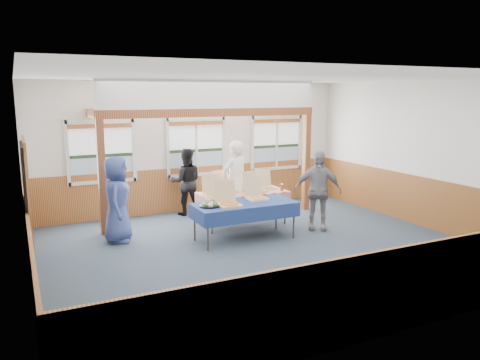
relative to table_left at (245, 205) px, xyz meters
name	(u,v)px	position (x,y,z in m)	size (l,w,h in m)	color
floor	(262,249)	(0.02, -0.70, -0.71)	(8.00, 8.00, 0.00)	#2B3A47
ceiling	(263,77)	(0.02, -0.70, 2.49)	(8.00, 8.00, 0.00)	white
wall_back	(196,147)	(0.02, 2.80, 0.89)	(8.00, 8.00, 0.00)	silver
wall_front	(405,207)	(0.02, -4.20, 0.89)	(8.00, 8.00, 0.00)	silver
wall_left	(23,184)	(-3.98, -0.70, 0.89)	(8.00, 8.00, 0.00)	silver
wall_right	(422,154)	(4.02, -0.70, 0.89)	(8.00, 8.00, 0.00)	silver
wainscot_back	(197,188)	(0.02, 2.77, -0.16)	(7.98, 0.05, 1.10)	brown
wainscot_front	(398,290)	(0.02, -4.18, -0.16)	(7.98, 0.05, 1.10)	brown
wainscot_left	(30,252)	(-3.96, -0.70, -0.16)	(0.05, 6.98, 1.10)	brown
wainscot_right	(418,201)	(3.99, -0.70, -0.16)	(0.05, 6.98, 1.10)	brown
cased_opening	(27,207)	(-3.94, 0.20, 0.34)	(0.06, 1.30, 2.10)	#313131
window_left	(101,148)	(-2.28, 2.76, 0.97)	(1.56, 0.10, 1.46)	silver
window_mid	(196,144)	(0.02, 2.76, 0.97)	(1.56, 0.10, 1.46)	silver
window_right	(276,140)	(2.32, 2.76, 0.97)	(1.56, 0.10, 1.46)	silver
post_left	(102,178)	(-2.48, 1.60, 0.49)	(0.15, 0.15, 2.40)	#5C2B14
post_right	(306,163)	(2.52, 1.60, 0.49)	(0.15, 0.15, 2.40)	#5C2B14
cross_beam	(214,113)	(0.02, 1.60, 1.78)	(5.15, 0.18, 0.18)	#5C2B14
table_left	(245,205)	(0.00, 0.00, 0.00)	(2.23, 1.51, 0.76)	#313131
table_right	(243,194)	(0.44, 0.97, 0.00)	(2.04, 1.07, 0.76)	#313131
pizza_box_a	(229,203)	(-0.40, -0.11, 0.12)	(0.46, 0.55, 0.46)	beige
pizza_box_b	(256,196)	(0.35, 0.16, 0.12)	(0.42, 0.50, 0.43)	beige
pizza_box_c	(214,193)	(-0.31, 0.87, 0.12)	(0.43, 0.51, 0.43)	beige
pizza_box_d	(225,189)	(0.08, 1.16, 0.12)	(0.46, 0.54, 0.45)	beige
pizza_box_e	(254,189)	(0.68, 0.89, 0.12)	(0.45, 0.53, 0.43)	beige
pizza_box_f	(266,185)	(1.09, 1.11, 0.12)	(0.43, 0.50, 0.41)	beige
veggie_tray	(210,205)	(-0.75, 0.00, 0.08)	(0.40, 0.40, 0.09)	black
drink_glass	(282,187)	(1.29, 0.72, 0.13)	(0.07, 0.07, 0.15)	#935018
woman_white	(235,183)	(0.32, 1.14, 0.24)	(0.69, 0.45, 1.89)	white
woman_black	(186,182)	(-0.39, 2.40, 0.11)	(0.79, 0.61, 1.62)	black
man_blue	(117,199)	(-2.32, 0.98, 0.15)	(0.84, 0.54, 1.71)	#37478A
person_grey	(318,190)	(1.74, -0.02, 0.15)	(1.01, 0.42, 1.72)	gray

